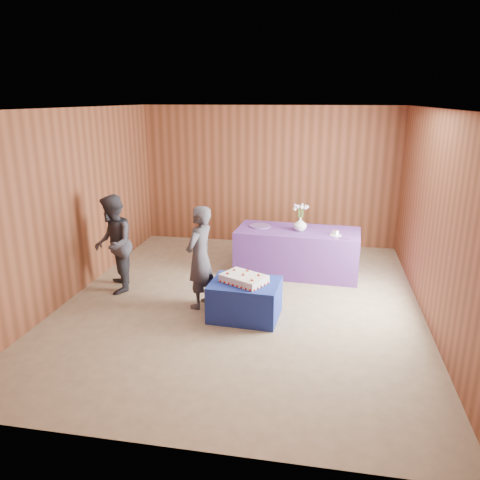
% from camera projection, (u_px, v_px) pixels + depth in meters
% --- Properties ---
extents(ground, '(6.00, 6.00, 0.00)m').
position_uv_depth(ground, '(242.00, 302.00, 6.75)').
color(ground, gray).
rests_on(ground, ground).
extents(room_shell, '(5.04, 6.04, 2.72)m').
position_uv_depth(room_shell, '(242.00, 178.00, 6.23)').
color(room_shell, brown).
rests_on(room_shell, ground).
extents(cake_table, '(0.94, 0.76, 0.50)m').
position_uv_depth(cake_table, '(245.00, 300.00, 6.23)').
color(cake_table, navy).
rests_on(cake_table, ground).
extents(serving_table, '(2.05, 1.02, 0.75)m').
position_uv_depth(serving_table, '(297.00, 252.00, 7.78)').
color(serving_table, '#563084').
rests_on(serving_table, ground).
extents(sheet_cake, '(0.70, 0.62, 0.14)m').
position_uv_depth(sheet_cake, '(244.00, 279.00, 6.14)').
color(sheet_cake, white).
rests_on(sheet_cake, cake_table).
extents(vase, '(0.28, 0.28, 0.22)m').
position_uv_depth(vase, '(300.00, 224.00, 7.60)').
color(vase, silver).
rests_on(vase, serving_table).
extents(flower_spray, '(0.25, 0.25, 0.19)m').
position_uv_depth(flower_spray, '(301.00, 208.00, 7.52)').
color(flower_spray, '#3A6A2A').
rests_on(flower_spray, vase).
extents(platter, '(0.37, 0.37, 0.02)m').
position_uv_depth(platter, '(260.00, 226.00, 7.87)').
color(platter, '#664992').
rests_on(platter, serving_table).
extents(plate, '(0.23, 0.23, 0.01)m').
position_uv_depth(plate, '(335.00, 235.00, 7.37)').
color(plate, silver).
rests_on(plate, serving_table).
extents(cake_slice, '(0.10, 0.10, 0.09)m').
position_uv_depth(cake_slice, '(336.00, 233.00, 7.36)').
color(cake_slice, white).
rests_on(cake_slice, plate).
extents(knife, '(0.26, 0.09, 0.00)m').
position_uv_depth(knife, '(340.00, 238.00, 7.20)').
color(knife, '#B0B0B4').
rests_on(knife, serving_table).
extents(guest_left, '(0.48, 0.61, 1.45)m').
position_uv_depth(guest_left, '(200.00, 257.00, 6.43)').
color(guest_left, '#3B3A45').
rests_on(guest_left, ground).
extents(guest_right, '(0.80, 0.88, 1.48)m').
position_uv_depth(guest_right, '(113.00, 244.00, 6.96)').
color(guest_right, '#32323C').
rests_on(guest_right, ground).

